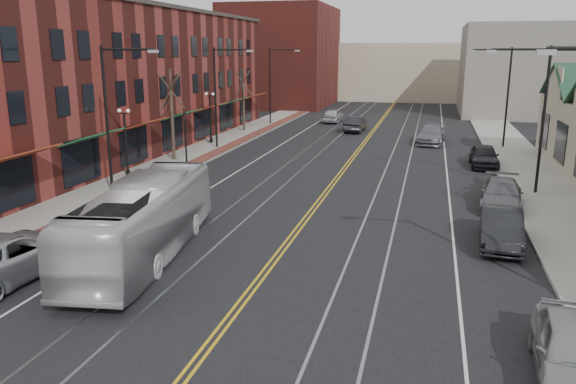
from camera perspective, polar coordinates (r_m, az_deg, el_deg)
The scene contains 27 objects.
ground at distance 14.70m, azimuth -10.95°, elevation -18.62°, with size 160.00×160.00×0.00m, color black.
sidewalk_left at distance 36.54m, azimuth -14.81°, elevation 1.35°, with size 4.00×120.00×0.15m, color gray.
sidewalk_right at distance 32.69m, azimuth 25.20°, elevation -1.03°, with size 4.00×120.00×0.15m, color gray.
building_left at distance 45.37m, azimuth -18.82°, elevation 10.43°, with size 10.00×50.00×11.00m, color maroon.
backdrop_left at distance 83.90m, azimuth -0.62°, elevation 13.59°, with size 14.00×18.00×14.00m, color maroon.
backdrop_mid at distance 96.30m, azimuth 11.22°, elevation 11.92°, with size 22.00×14.00×9.00m, color #BCAC90.
backdrop_right at distance 76.70m, azimuth 21.81°, elevation 11.42°, with size 12.00×16.00×11.00m, color slate.
streetlight_l_1 at distance 31.89m, azimuth -17.34°, elevation 8.39°, with size 3.33×0.25×8.00m.
streetlight_l_2 at distance 46.25m, azimuth -6.89°, elevation 10.54°, with size 3.33×0.25×8.00m.
streetlight_l_3 at distance 61.43m, azimuth -1.43°, elevation 11.52°, with size 3.33×0.25×8.00m.
streetlight_r_1 at distance 33.65m, azimuth 23.88°, elevation 8.10°, with size 3.33×0.25×8.00m.
streetlight_r_2 at distance 49.47m, azimuth 20.97°, elevation 9.95°, with size 3.33×0.25×8.00m.
lamppost_l_2 at distance 36.54m, azimuth -16.13°, elevation 4.67°, with size 0.84×0.28×4.27m.
lamppost_l_3 at distance 49.00m, azimuth -7.88°, elevation 7.39°, with size 0.84×0.28×4.27m.
tree_left_near at distance 41.47m, azimuth -11.72°, elevation 7.84°, with size 1.78×1.37×6.48m.
tree_left_far at distance 56.25m, azimuth -4.54°, elevation 9.44°, with size 1.66×1.28×6.02m.
manhole_far at distance 26.54m, azimuth -25.81°, elevation -4.23°, with size 0.60×0.60×0.02m, color #592D19.
traffic_signal at distance 39.01m, azimuth -10.38°, elevation 5.79°, with size 0.18×0.15×3.80m.
transit_bus at distance 22.48m, azimuth -14.40°, elevation -2.77°, with size 2.55×10.88×3.03m, color silver.
parked_suv at distance 22.37m, azimuth -26.46°, elevation -5.79°, with size 2.74×5.95×1.65m, color #B2B4B9.
parked_car_a at distance 15.77m, azimuth 27.18°, elevation -14.25°, with size 1.90×4.72×1.61m, color #9C9FA3.
parked_car_b at distance 24.91m, azimuth 20.84°, elevation -3.41°, with size 1.62×4.64×1.53m, color black.
parked_car_c at distance 30.82m, azimuth 20.85°, elevation -0.22°, with size 2.03×4.98×1.45m, color slate.
parked_car_d at distance 41.33m, azimuth 19.30°, elevation 3.47°, with size 1.83×4.55×1.55m, color black.
distant_car_left at distance 56.65m, azimuth 6.84°, elevation 6.88°, with size 1.64×4.71×1.55m, color black.
distant_car_right at distance 50.53m, azimuth 14.35°, elevation 5.67°, with size 2.22×5.46×1.58m, color slate.
distant_car_far at distance 63.80m, azimuth 4.63°, elevation 7.75°, with size 1.84×4.56×1.56m, color #B5B7BD.
Camera 1 is at (5.55, -11.08, 7.91)m, focal length 35.00 mm.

